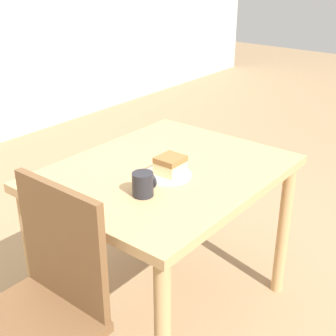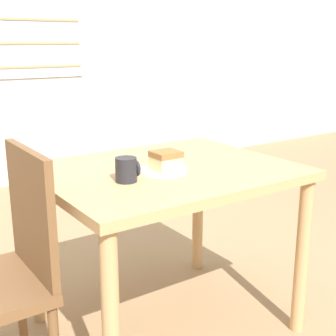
% 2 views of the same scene
% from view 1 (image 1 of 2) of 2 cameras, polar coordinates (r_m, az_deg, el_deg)
% --- Properties ---
extents(dining_table_near, '(1.05, 0.84, 0.76)m').
position_cam_1_polar(dining_table_near, '(2.08, -0.36, -2.76)').
color(dining_table_near, tan).
rests_on(dining_table_near, ground_plane).
extents(chair_near_window, '(0.44, 0.44, 0.93)m').
position_cam_1_polar(chair_near_window, '(1.74, -15.51, -16.11)').
color(chair_near_window, brown).
rests_on(chair_near_window, ground_plane).
extents(plate, '(0.20, 0.20, 0.01)m').
position_cam_1_polar(plate, '(1.96, -0.07, -0.81)').
color(plate, white).
rests_on(plate, dining_table_near).
extents(cake_slice, '(0.11, 0.10, 0.08)m').
position_cam_1_polar(cake_slice, '(1.94, 0.30, 0.36)').
color(cake_slice, '#E5CC89').
rests_on(cake_slice, plate).
extents(coffee_mug, '(0.09, 0.08, 0.09)m').
position_cam_1_polar(coffee_mug, '(1.79, -3.01, -1.95)').
color(coffee_mug, '#232328').
rests_on(coffee_mug, dining_table_near).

